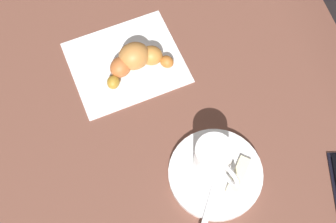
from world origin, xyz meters
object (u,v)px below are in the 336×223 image
at_px(sugar_packet, 238,176).
at_px(croissant, 135,59).
at_px(espresso_cup, 214,158).
at_px(napkin, 126,62).
at_px(saucer, 215,174).
at_px(teaspoon, 219,173).

relative_size(sugar_packet, croissant, 0.49).
relative_size(espresso_cup, sugar_packet, 1.31).
relative_size(espresso_cup, napkin, 0.44).
xyz_separation_m(saucer, croissant, (0.22, 0.06, 0.02)).
relative_size(teaspoon, croissant, 0.95).
distance_m(saucer, sugar_packet, 0.04).
height_order(napkin, croissant, croissant).
bearing_deg(sugar_packet, croissant, 64.30).
distance_m(sugar_packet, napkin, 0.27).
bearing_deg(croissant, napkin, 48.52).
bearing_deg(napkin, croissant, -131.48).
relative_size(saucer, teaspoon, 1.19).
relative_size(espresso_cup, croissant, 0.65).
distance_m(saucer, croissant, 0.23).
relative_size(espresso_cup, teaspoon, 0.68).
height_order(teaspoon, sugar_packet, teaspoon).
bearing_deg(espresso_cup, napkin, 18.67).
bearing_deg(croissant, teaspoon, -164.18).
distance_m(saucer, napkin, 0.25).
bearing_deg(espresso_cup, teaspoon, -167.65).
height_order(espresso_cup, teaspoon, espresso_cup).
distance_m(teaspoon, napkin, 0.25).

